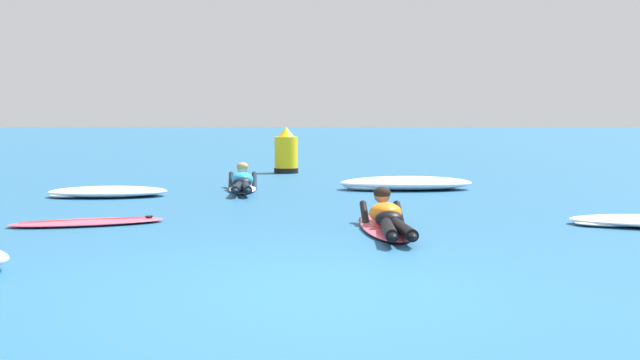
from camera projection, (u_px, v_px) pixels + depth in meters
ground_plane at (310, 182)px, 16.44m from camera, size 120.00×120.00×0.00m
surfer_near at (383, 220)px, 9.61m from camera, size 0.70×2.76×0.54m
surfer_far at (238, 183)px, 14.47m from camera, size 0.67×2.56×0.55m
drifting_surfboard at (84, 222)px, 10.12m from camera, size 2.01×1.14×0.16m
whitewater_front at (104, 192)px, 13.48m from camera, size 2.08×1.14×0.18m
whitewater_back at (402, 183)px, 14.73m from camera, size 2.49×1.11×0.25m
channel_marker_buoy at (282, 154)px, 18.75m from camera, size 0.58×0.58×1.10m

